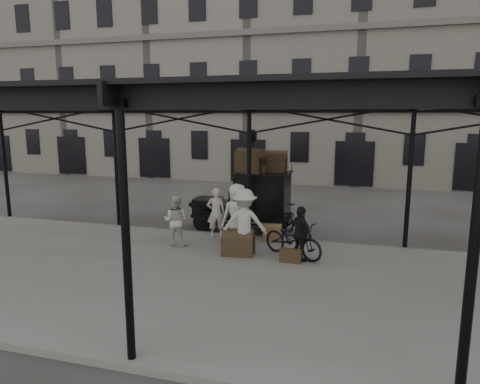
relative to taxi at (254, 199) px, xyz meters
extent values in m
plane|color=#383533|center=(0.08, -3.07, -1.20)|extent=(120.00, 120.00, 0.00)
cube|color=slate|center=(0.08, -5.07, -1.13)|extent=(28.00, 8.00, 0.15)
cylinder|color=black|center=(-9.92, -1.07, 0.95)|extent=(0.14, 0.14, 4.30)
cylinder|color=black|center=(0.08, -1.07, 0.95)|extent=(0.14, 0.14, 4.30)
cylinder|color=black|center=(0.08, -8.87, 0.95)|extent=(0.14, 0.14, 4.30)
cube|color=black|center=(0.08, -1.07, 3.28)|extent=(22.00, 0.10, 0.45)
cube|color=black|center=(0.08, -8.87, 3.28)|extent=(22.00, 0.10, 0.45)
cube|color=black|center=(0.08, -4.77, 3.45)|extent=(22.50, 9.00, 0.08)
cube|color=silver|center=(0.08, -4.77, 3.52)|extent=(18.00, 7.00, 0.04)
cube|color=slate|center=(0.08, 14.93, 5.80)|extent=(64.00, 8.00, 14.00)
cylinder|color=black|center=(-1.68, -0.72, -0.80)|extent=(0.80, 0.10, 0.80)
cylinder|color=black|center=(-1.68, 0.72, -0.80)|extent=(0.80, 0.10, 0.80)
cylinder|color=black|center=(0.92, -0.72, -0.80)|extent=(0.80, 0.10, 0.80)
cylinder|color=black|center=(0.92, 0.72, -0.80)|extent=(0.80, 0.10, 0.80)
cube|color=black|center=(-0.43, 0.00, -0.65)|extent=(3.60, 1.25, 0.12)
cube|color=black|center=(-1.78, 0.00, -0.35)|extent=(0.90, 1.00, 0.55)
cube|color=black|center=(-2.25, 0.00, -0.35)|extent=(0.06, 0.70, 0.55)
cube|color=black|center=(-0.98, 0.00, -0.25)|extent=(0.70, 1.30, 0.10)
cube|color=black|center=(0.32, 0.00, 0.15)|extent=(1.80, 1.45, 1.55)
cube|color=black|center=(0.32, -0.73, 0.35)|extent=(1.40, 0.02, 0.60)
cube|color=black|center=(0.32, 0.00, 0.95)|extent=(1.90, 1.55, 0.06)
imported|color=beige|center=(-0.91, -1.61, -0.22)|extent=(0.72, 0.60, 1.67)
imported|color=beige|center=(-1.82, -2.82, -0.26)|extent=(0.81, 0.66, 1.59)
imported|color=silver|center=(0.06, -2.40, -0.07)|extent=(1.15, 1.08, 1.98)
imported|color=black|center=(2.13, -3.23, -0.27)|extent=(0.92, 0.92, 1.56)
imported|color=beige|center=(0.50, -3.17, -0.07)|extent=(1.39, 0.98, 1.96)
imported|color=black|center=(1.88, -2.92, -0.54)|extent=(2.07, 1.53, 1.04)
imported|color=black|center=(-0.03, -0.10, 1.73)|extent=(0.65, 0.80, 1.51)
cube|color=brown|center=(0.98, -1.45, -0.80)|extent=(0.66, 0.53, 0.50)
cube|color=#453320|center=(0.68, -1.27, -0.83)|extent=(0.30, 0.62, 0.45)
cube|color=#453320|center=(1.89, -3.45, -0.85)|extent=(0.61, 0.19, 0.40)
camera|label=1|loc=(3.64, -14.71, 2.98)|focal=32.00mm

